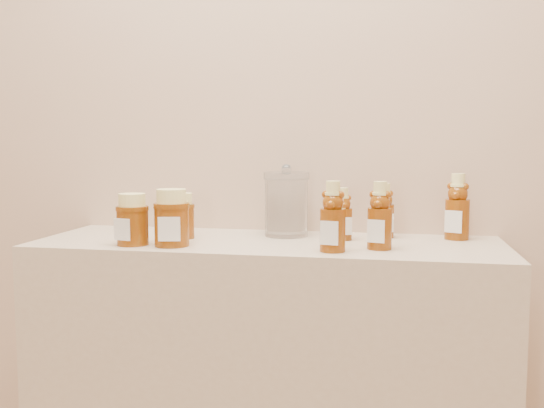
% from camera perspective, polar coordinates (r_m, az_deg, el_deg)
% --- Properties ---
extents(wall_back, '(3.50, 0.02, 2.70)m').
position_cam_1_polar(wall_back, '(1.76, 0.90, 12.21)').
color(wall_back, tan).
rests_on(wall_back, ground).
extents(display_table, '(1.20, 0.40, 0.90)m').
position_cam_1_polar(display_table, '(1.70, -0.40, -18.67)').
color(display_table, tan).
rests_on(display_table, ground).
extents(bear_bottle_back_left, '(0.07, 0.07, 0.15)m').
position_cam_1_polar(bear_bottle_back_left, '(1.59, 6.67, -0.61)').
color(bear_bottle_back_left, '#652C08').
rests_on(bear_bottle_back_left, display_table).
extents(bear_bottle_back_mid, '(0.07, 0.07, 0.17)m').
position_cam_1_polar(bear_bottle_back_mid, '(1.65, 10.52, -0.25)').
color(bear_bottle_back_mid, '#652C08').
rests_on(bear_bottle_back_mid, display_table).
extents(bear_bottle_back_right, '(0.09, 0.09, 0.20)m').
position_cam_1_polar(bear_bottle_back_right, '(1.66, 17.06, 0.16)').
color(bear_bottle_back_right, '#652C08').
rests_on(bear_bottle_back_right, display_table).
extents(bear_bottle_front_left, '(0.07, 0.07, 0.19)m').
position_cam_1_polar(bear_bottle_front_left, '(1.41, 5.75, -0.73)').
color(bear_bottle_front_left, '#652C08').
rests_on(bear_bottle_front_left, display_table).
extents(bear_bottle_front_right, '(0.08, 0.08, 0.18)m').
position_cam_1_polar(bear_bottle_front_right, '(1.46, 10.12, -0.65)').
color(bear_bottle_front_right, '#652C08').
rests_on(bear_bottle_front_right, display_table).
extents(honey_jar_left, '(0.10, 0.10, 0.13)m').
position_cam_1_polar(honey_jar_left, '(1.54, -13.00, -1.41)').
color(honey_jar_left, '#652C08').
rests_on(honey_jar_left, display_table).
extents(honey_jar_back, '(0.08, 0.08, 0.12)m').
position_cam_1_polar(honey_jar_back, '(1.63, -8.62, -1.10)').
color(honey_jar_back, '#652C08').
rests_on(honey_jar_back, display_table).
extents(honey_jar_front, '(0.11, 0.11, 0.14)m').
position_cam_1_polar(honey_jar_front, '(1.51, -9.43, -1.27)').
color(honey_jar_front, '#652C08').
rests_on(honey_jar_front, display_table).
extents(glass_canister, '(0.16, 0.16, 0.19)m').
position_cam_1_polar(glass_canister, '(1.65, 1.36, 0.26)').
color(glass_canister, white).
rests_on(glass_canister, display_table).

